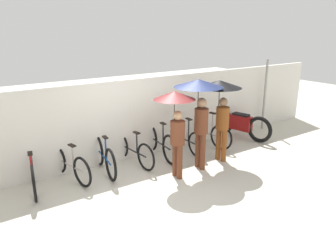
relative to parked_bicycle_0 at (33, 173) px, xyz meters
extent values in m
plane|color=beige|center=(2.33, -1.43, -0.38)|extent=(30.00, 30.00, 0.00)
cube|color=silver|center=(2.33, 0.44, 0.63)|extent=(13.95, 0.12, 2.01)
torus|color=black|center=(0.09, 0.48, -0.01)|extent=(0.18, 0.72, 0.73)
torus|color=black|center=(-0.09, -0.49, -0.01)|extent=(0.18, 0.72, 0.73)
cylinder|color=maroon|center=(0.00, -0.01, -0.01)|extent=(0.21, 0.98, 0.04)
cylinder|color=maroon|center=(-0.03, -0.18, 0.23)|extent=(0.04, 0.04, 0.49)
cube|color=black|center=(-0.03, -0.18, 0.49)|extent=(0.12, 0.21, 0.03)
cylinder|color=maroon|center=(0.09, 0.48, 0.29)|extent=(0.04, 0.04, 0.61)
cylinder|color=maroon|center=(0.09, 0.48, 0.59)|extent=(0.44, 0.10, 0.03)
torus|color=black|center=(0.67, 0.55, -0.04)|extent=(0.19, 0.66, 0.67)
torus|color=black|center=(0.88, -0.45, -0.04)|extent=(0.19, 0.66, 0.67)
cylinder|color=#A59E93|center=(0.78, 0.05, -0.04)|extent=(0.24, 1.00, 0.04)
cylinder|color=#A59E93|center=(0.81, -0.12, 0.20)|extent=(0.04, 0.04, 0.49)
cube|color=black|center=(0.81, -0.12, 0.46)|extent=(0.13, 0.21, 0.03)
cylinder|color=#A59E93|center=(0.67, 0.55, 0.28)|extent=(0.04, 0.04, 0.64)
cylinder|color=#A59E93|center=(0.67, 0.55, 0.60)|extent=(0.44, 0.12, 0.03)
torus|color=black|center=(1.61, 0.44, -0.01)|extent=(0.15, 0.74, 0.74)
torus|color=black|center=(1.49, -0.51, -0.01)|extent=(0.15, 0.74, 0.74)
cylinder|color=#19478C|center=(1.55, -0.04, -0.01)|extent=(0.15, 0.96, 0.04)
cylinder|color=#19478C|center=(1.53, -0.20, 0.25)|extent=(0.04, 0.04, 0.52)
cube|color=black|center=(1.53, -0.20, 0.53)|extent=(0.11, 0.21, 0.03)
cylinder|color=#19478C|center=(1.61, 0.44, 0.30)|extent=(0.04, 0.04, 0.61)
cylinder|color=#19478C|center=(1.61, 0.44, 0.60)|extent=(0.44, 0.08, 0.03)
torus|color=black|center=(2.28, 0.59, -0.04)|extent=(0.12, 0.67, 0.67)
torus|color=black|center=(2.38, -0.50, -0.04)|extent=(0.12, 0.67, 0.67)
cylinder|color=black|center=(2.33, 0.05, -0.04)|extent=(0.14, 1.09, 0.04)
cylinder|color=black|center=(2.35, -0.14, 0.20)|extent=(0.04, 0.04, 0.49)
cube|color=black|center=(2.35, -0.14, 0.46)|extent=(0.11, 0.21, 0.03)
cylinder|color=black|center=(2.28, 0.59, 0.31)|extent=(0.04, 0.04, 0.71)
cylinder|color=black|center=(2.28, 0.59, 0.66)|extent=(0.44, 0.07, 0.03)
torus|color=black|center=(3.16, 0.57, 0.00)|extent=(0.13, 0.75, 0.75)
torus|color=black|center=(3.06, -0.51, 0.00)|extent=(0.13, 0.75, 0.75)
cylinder|color=black|center=(3.11, 0.03, 0.00)|extent=(0.14, 1.08, 0.04)
cylinder|color=black|center=(3.09, -0.16, 0.28)|extent=(0.04, 0.04, 0.56)
cube|color=black|center=(3.09, -0.16, 0.57)|extent=(0.11, 0.21, 0.03)
cylinder|color=black|center=(3.16, 0.57, 0.36)|extent=(0.04, 0.04, 0.71)
cylinder|color=black|center=(3.16, 0.57, 0.71)|extent=(0.44, 0.07, 0.03)
torus|color=black|center=(3.89, 0.53, -0.05)|extent=(0.05, 0.66, 0.66)
torus|color=black|center=(3.88, -0.49, -0.05)|extent=(0.05, 0.66, 0.66)
cylinder|color=black|center=(3.89, 0.02, -0.05)|extent=(0.04, 1.02, 0.04)
cylinder|color=black|center=(3.88, -0.16, 0.25)|extent=(0.04, 0.04, 0.59)
cube|color=black|center=(3.88, -0.16, 0.56)|extent=(0.09, 0.20, 0.03)
cylinder|color=black|center=(3.89, 0.53, 0.28)|extent=(0.04, 0.04, 0.65)
cylinder|color=black|center=(3.89, 0.53, 0.60)|extent=(0.44, 0.03, 0.03)
torus|color=black|center=(4.57, 0.45, -0.02)|extent=(0.19, 0.71, 0.71)
torus|color=black|center=(4.76, -0.49, -0.02)|extent=(0.19, 0.71, 0.71)
cylinder|color=#A59E93|center=(4.66, -0.02, -0.02)|extent=(0.22, 0.94, 0.04)
cylinder|color=#A59E93|center=(4.70, -0.18, 0.28)|extent=(0.04, 0.04, 0.60)
cube|color=black|center=(4.70, -0.18, 0.60)|extent=(0.13, 0.21, 0.03)
cylinder|color=#A59E93|center=(4.57, 0.45, 0.31)|extent=(0.04, 0.04, 0.67)
cylinder|color=#A59E93|center=(4.57, 0.45, 0.65)|extent=(0.44, 0.11, 0.03)
cylinder|color=brown|center=(2.78, -1.27, 0.01)|extent=(0.13, 0.13, 0.78)
cylinder|color=brown|center=(2.80, -1.09, 0.01)|extent=(0.13, 0.13, 0.78)
cylinder|color=brown|center=(2.79, -1.18, 0.66)|extent=(0.32, 0.32, 0.53)
sphere|color=tan|center=(2.79, -1.18, 1.05)|extent=(0.20, 0.20, 0.20)
cylinder|color=#332D28|center=(2.80, -1.04, 1.03)|extent=(0.02, 0.02, 0.68)
cone|color=#591919|center=(2.80, -1.04, 1.46)|extent=(0.90, 0.90, 0.18)
cylinder|color=brown|center=(3.52, -1.17, 0.06)|extent=(0.13, 0.13, 0.87)
cylinder|color=brown|center=(3.53, -0.99, 0.06)|extent=(0.13, 0.13, 0.87)
cylinder|color=brown|center=(3.53, -1.08, 0.78)|extent=(0.32, 0.32, 0.59)
sphere|color=tan|center=(3.53, -1.08, 1.21)|extent=(0.23, 0.23, 0.23)
cylinder|color=#332D28|center=(3.53, -0.94, 1.18)|extent=(0.02, 0.02, 0.73)
cone|color=#19234C|center=(3.53, -0.94, 1.63)|extent=(1.12, 1.12, 0.18)
cylinder|color=brown|center=(4.27, -1.10, 0.03)|extent=(0.13, 0.13, 0.82)
cylinder|color=brown|center=(4.25, -0.92, 0.03)|extent=(0.13, 0.13, 0.82)
cylinder|color=brown|center=(4.26, -1.01, 0.72)|extent=(0.32, 0.32, 0.56)
sphere|color=#997051|center=(4.26, -1.01, 1.12)|extent=(0.21, 0.21, 0.21)
cylinder|color=#332D28|center=(4.25, -0.87, 1.10)|extent=(0.02, 0.02, 0.70)
cone|color=black|center=(4.25, -0.87, 1.54)|extent=(1.07, 1.07, 0.18)
torus|color=black|center=(5.81, 0.58, 0.01)|extent=(0.27, 0.78, 0.77)
torus|color=black|center=(6.08, -0.66, 0.01)|extent=(0.27, 0.78, 0.77)
cube|color=maroon|center=(5.95, -0.04, 0.09)|extent=(0.39, 0.74, 0.44)
cube|color=black|center=(5.95, -0.04, 0.34)|extent=(0.32, 0.53, 0.06)
cylinder|color=#B2B2B7|center=(5.81, 0.58, 0.56)|extent=(0.57, 0.16, 0.03)
cylinder|color=gray|center=(7.22, 0.18, 0.76)|extent=(0.07, 0.07, 2.27)
camera|label=1|loc=(-1.15, -6.59, 2.86)|focal=35.00mm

